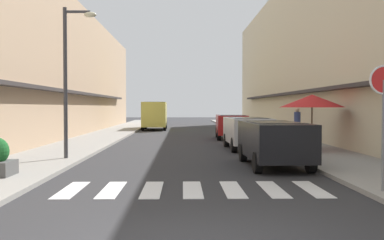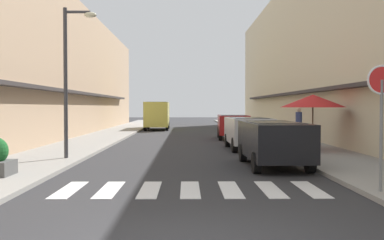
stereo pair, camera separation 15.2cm
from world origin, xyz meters
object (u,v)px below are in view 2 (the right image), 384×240
at_px(parked_car_far, 233,124).
at_px(round_street_sign, 382,94).
at_px(delivery_van, 157,113).
at_px(parked_car_mid, 248,129).
at_px(cafe_umbrella, 313,101).
at_px(parked_car_near, 274,139).
at_px(street_lamp, 71,66).
at_px(pedestrian_walking_near, 299,123).

height_order(parked_car_far, round_street_sign, round_street_sign).
relative_size(parked_car_far, delivery_van, 0.75).
xyz_separation_m(parked_car_mid, cafe_umbrella, (2.56, -1.45, 1.28)).
bearing_deg(parked_car_mid, cafe_umbrella, -29.42).
xyz_separation_m(parked_car_mid, delivery_van, (-5.34, 17.98, 0.48)).
xyz_separation_m(parked_car_near, street_lamp, (-6.97, 1.66, 2.48)).
distance_m(parked_car_near, parked_car_mid, 6.03).
relative_size(street_lamp, pedestrian_walking_near, 2.99).
height_order(parked_car_near, cafe_umbrella, cafe_umbrella).
xyz_separation_m(street_lamp, cafe_umbrella, (9.53, 2.93, -1.20)).
bearing_deg(parked_car_mid, pedestrian_walking_near, 46.76).
bearing_deg(pedestrian_walking_near, round_street_sign, 146.51).
relative_size(parked_car_mid, round_street_sign, 1.54).
relative_size(parked_car_near, pedestrian_walking_near, 2.43).
bearing_deg(parked_car_near, parked_car_mid, 90.00).
bearing_deg(street_lamp, delivery_van, 85.82).
distance_m(parked_car_mid, cafe_umbrella, 3.21).
xyz_separation_m(round_street_sign, cafe_umbrella, (1.17, 9.44, -0.02)).
distance_m(cafe_umbrella, pedestrian_walking_near, 4.99).
relative_size(cafe_umbrella, pedestrian_walking_near, 1.55).
xyz_separation_m(parked_car_near, parked_car_far, (0.00, 12.76, -0.00)).
bearing_deg(cafe_umbrella, pedestrian_walking_near, 82.78).
relative_size(parked_car_near, delivery_van, 0.80).
height_order(parked_car_far, street_lamp, street_lamp).
relative_size(parked_car_far, cafe_umbrella, 1.46).
relative_size(parked_car_far, pedestrian_walking_near, 2.27).
height_order(parked_car_near, delivery_van, delivery_van).
distance_m(parked_car_near, pedestrian_walking_near, 9.93).
height_order(delivery_van, street_lamp, street_lamp).
distance_m(parked_car_far, delivery_van, 12.47).
relative_size(round_street_sign, cafe_umbrella, 0.99).
bearing_deg(delivery_van, parked_car_near, -77.47).
bearing_deg(round_street_sign, parked_car_mid, 97.30).
height_order(parked_car_near, street_lamp, street_lamp).
bearing_deg(delivery_van, round_street_sign, -76.88).
relative_size(delivery_van, street_lamp, 1.01).
bearing_deg(round_street_sign, street_lamp, 142.10).
relative_size(parked_car_near, cafe_umbrella, 1.57).
bearing_deg(delivery_van, pedestrian_walking_near, -59.77).
xyz_separation_m(delivery_van, cafe_umbrella, (7.90, -19.43, 0.80)).
distance_m(delivery_van, street_lamp, 22.51).
relative_size(parked_car_near, round_street_sign, 1.59).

